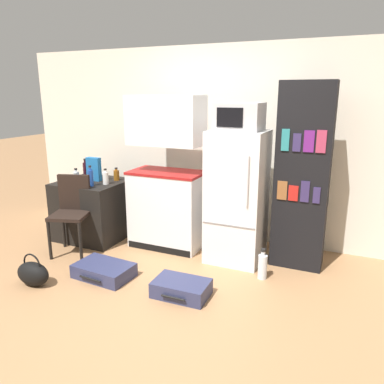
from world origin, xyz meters
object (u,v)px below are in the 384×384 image
bookshelf (302,178)px  bottle_amber_beer (116,175)px  handbag (33,273)px  microwave (240,117)px  suitcase_small_flat (104,271)px  bottle_milk_white (106,178)px  side_table (94,209)px  refrigerator (237,197)px  bottle_clear_short (76,178)px  cereal_box (94,169)px  water_bottle_front (263,266)px  bottle_wine_dark (85,169)px  chair (72,207)px  kitchen_hutch (167,180)px  bottle_blue_soda (91,178)px  suitcase_large_flat (181,288)px

bookshelf → bottle_amber_beer: (-2.31, -0.05, -0.16)m
handbag → microwave: bearing=40.5°
bookshelf → suitcase_small_flat: bearing=-147.8°
bottle_milk_white → suitcase_small_flat: 1.25m
suitcase_small_flat → bottle_milk_white: bearing=126.7°
side_table → refrigerator: (1.91, 0.10, 0.36)m
bottle_clear_short → cereal_box: (0.06, 0.27, 0.06)m
microwave → water_bottle_front: bearing=-41.6°
bookshelf → handbag: bookshelf is taller
bottle_wine_dark → chair: size_ratio=0.27×
side_table → chair: bearing=-81.6°
bottle_milk_white → bottle_amber_beer: (-0.00, 0.24, -0.01)m
side_table → bookshelf: bearing=5.1°
kitchen_hutch → cereal_box: (-1.01, -0.09, 0.07)m
cereal_box → handbag: bearing=-79.3°
microwave → bottle_milk_white: (-1.64, -0.16, -0.77)m
water_bottle_front → bottle_wine_dark: bearing=170.3°
handbag → water_bottle_front: bearing=27.1°
cereal_box → water_bottle_front: bearing=-7.7°
bookshelf → water_bottle_front: bearing=-118.3°
side_table → water_bottle_front: (2.31, -0.26, -0.24)m
kitchen_hutch → bookshelf: (1.56, 0.09, 0.15)m
side_table → bottle_blue_soda: size_ratio=3.23×
bookshelf → handbag: (-2.31, -1.54, -0.86)m
refrigerator → water_bottle_front: size_ratio=4.49×
microwave → suitcase_small_flat: 2.14m
handbag → cereal_box: bearing=100.7°
refrigerator → bottle_milk_white: size_ratio=7.46×
side_table → bottle_clear_short: bearing=-104.2°
suitcase_small_flat → chair: bearing=154.0°
refrigerator → water_bottle_front: (0.40, -0.36, -0.60)m
side_table → handbag: side_table is taller
bookshelf → bottle_blue_soda: size_ratio=7.81×
bottle_clear_short → bottle_wine_dark: bearing=114.8°
bottle_milk_white → bottle_amber_beer: bottle_milk_white is taller
side_table → bottle_blue_soda: bearing=-53.6°
bottle_milk_white → cereal_box: bearing=157.1°
microwave → cereal_box: bearing=-178.6°
bottle_clear_short → bottle_milk_white: (0.32, 0.16, -0.00)m
bottle_clear_short → chair: (0.12, -0.25, -0.29)m
bookshelf → bottle_clear_short: bookshelf is taller
side_table → kitchen_hutch: (1.01, 0.14, 0.46)m
bottle_clear_short → refrigerator: bearing=9.2°
bottle_amber_beer → water_bottle_front: size_ratio=0.51×
side_table → chair: (0.07, -0.47, 0.18)m
suitcase_small_flat → handbag: bearing=-138.0°
suitcase_large_flat → suitcase_small_flat: size_ratio=0.86×
suitcase_small_flat → water_bottle_front: water_bottle_front is taller
handbag → water_bottle_front: size_ratio=1.10×
bottle_blue_soda → suitcase_small_flat: bottle_blue_soda is taller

